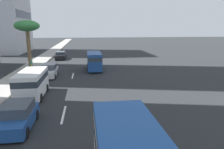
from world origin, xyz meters
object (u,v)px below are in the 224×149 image
car_lead (61,56)px  car_third (17,117)px  van_second (94,60)px  car_fifth (49,71)px  palm_tree (27,28)px  pedestrian_near_lamp (31,64)px  van_sixth (32,82)px

car_lead → car_third: car_third is taller
van_second → car_third: (-17.49, 5.65, -0.73)m
car_fifth → palm_tree: palm_tree is taller
car_fifth → pedestrian_near_lamp: bearing=-140.4°
van_second → van_sixth: 12.93m
car_lead → van_second: 13.16m
van_sixth → pedestrian_near_lamp: 11.96m
van_second → palm_tree: palm_tree is taller
car_lead → pedestrian_near_lamp: 11.71m
van_second → car_third: size_ratio=1.34×
car_lead → car_fifth: 15.10m
car_third → car_lead: bearing=-179.0°
palm_tree → car_third: bearing=-168.5°
pedestrian_near_lamp → car_fifth: bearing=-68.2°
van_sixth → pedestrian_near_lamp: (11.61, 2.85, -0.27)m
car_lead → car_third: bearing=1.0°
car_lead → van_second: (-11.60, -6.17, 0.75)m
van_second → van_sixth: size_ratio=1.09×
pedestrian_near_lamp → car_lead: bearing=58.2°
car_third → palm_tree: 20.52m
car_lead → palm_tree: size_ratio=0.61×
van_sixth → pedestrian_near_lamp: bearing=-166.2°
car_fifth → palm_tree: (5.40, 3.67, 5.40)m
van_sixth → pedestrian_near_lamp: size_ratio=2.96×
van_second → car_third: bearing=162.1°
car_lead → van_sixth: bearing=0.0°
car_third → pedestrian_near_lamp: size_ratio=2.40×
car_fifth → car_lead: bearing=-179.0°
car_third → car_fifth: (13.99, 0.27, 0.03)m
van_second → pedestrian_near_lamp: 9.03m
car_lead → van_sixth: size_ratio=0.87×
car_lead → van_second: van_second is taller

